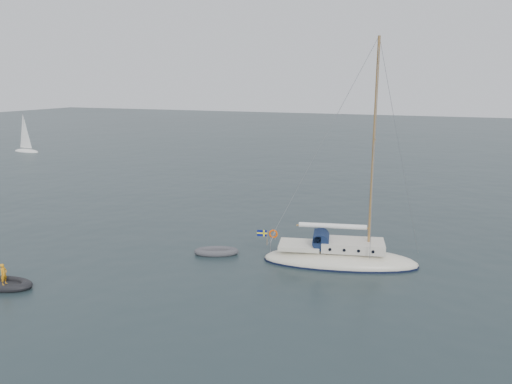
% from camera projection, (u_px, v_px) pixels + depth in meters
% --- Properties ---
extents(ground, '(300.00, 300.00, 0.00)m').
position_uv_depth(ground, '(269.00, 270.00, 31.33)').
color(ground, black).
rests_on(ground, ground).
extents(sailboat, '(10.46, 3.13, 14.90)m').
position_uv_depth(sailboat, '(340.00, 247.00, 32.25)').
color(sailboat, '#EFE5CD').
rests_on(sailboat, ground).
extents(dinghy, '(3.06, 1.38, 0.44)m').
position_uv_depth(dinghy, '(216.00, 251.00, 34.23)').
color(dinghy, '#4F4F53').
rests_on(dinghy, ground).
extents(rib, '(3.80, 1.73, 1.46)m').
position_uv_depth(rib, '(2.00, 283.00, 28.76)').
color(rib, black).
rests_on(rib, ground).
extents(distant_yacht_a, '(5.31, 2.83, 7.03)m').
position_uv_depth(distant_yacht_a, '(25.00, 134.00, 82.76)').
color(distant_yacht_a, white).
rests_on(distant_yacht_a, ground).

